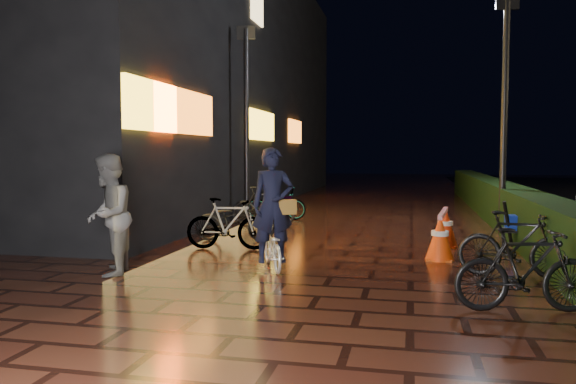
% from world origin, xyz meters
% --- Properties ---
extents(ground, '(80.00, 80.00, 0.00)m').
position_xyz_m(ground, '(0.00, 0.00, 0.00)').
color(ground, '#381911').
rests_on(ground, ground).
extents(hedge, '(0.70, 20.00, 1.00)m').
position_xyz_m(hedge, '(3.30, 8.00, 0.50)').
color(hedge, black).
rests_on(hedge, ground).
extents(bystander_person, '(0.90, 1.02, 1.75)m').
position_xyz_m(bystander_person, '(-3.14, -0.58, 0.87)').
color(bystander_person, '#5E5E61').
rests_on(bystander_person, ground).
extents(storefront_block, '(12.09, 22.00, 9.00)m').
position_xyz_m(storefront_block, '(-9.50, 11.50, 4.50)').
color(storefront_block, black).
rests_on(storefront_block, ground).
extents(lamp_post_hedge, '(0.49, 0.18, 5.10)m').
position_xyz_m(lamp_post_hedge, '(3.00, 4.89, 2.81)').
color(lamp_post_hedge, black).
rests_on(lamp_post_hedge, ground).
extents(lamp_post_sf, '(0.48, 0.15, 4.96)m').
position_xyz_m(lamp_post_sf, '(-3.05, 6.02, 2.73)').
color(lamp_post_sf, black).
rests_on(lamp_post_sf, ground).
extents(cyclist, '(0.94, 1.36, 1.84)m').
position_xyz_m(cyclist, '(-0.94, 0.35, 0.69)').
color(cyclist, white).
rests_on(cyclist, ground).
extents(traffic_barrier, '(0.63, 1.86, 0.75)m').
position_xyz_m(traffic_barrier, '(1.65, 2.34, 0.37)').
color(traffic_barrier, '#EB3F0C').
rests_on(traffic_barrier, ground).
extents(cart_assembly, '(0.52, 0.50, 0.92)m').
position_xyz_m(cart_assembly, '(2.93, 2.88, 0.47)').
color(cart_assembly, black).
rests_on(cart_assembly, ground).
extents(parked_bikes_storefront, '(1.86, 5.32, 0.94)m').
position_xyz_m(parked_bikes_storefront, '(-2.33, 4.20, 0.45)').
color(parked_bikes_storefront, black).
rests_on(parked_bikes_storefront, ground).
extents(parked_bikes_hedge, '(1.81, 2.46, 0.94)m').
position_xyz_m(parked_bikes_hedge, '(2.45, -0.37, 0.47)').
color(parked_bikes_hedge, black).
rests_on(parked_bikes_hedge, ground).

